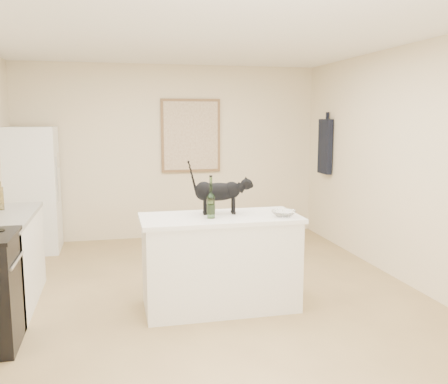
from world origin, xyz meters
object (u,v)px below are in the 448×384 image
at_px(black_cat, 218,194).
at_px(wine_bottle, 211,199).
at_px(glass_bowl, 284,214).
at_px(fridge, 32,190).

relative_size(black_cat, wine_bottle, 1.58).
bearing_deg(black_cat, wine_bottle, -113.75).
distance_m(black_cat, glass_bowl, 0.65).
distance_m(fridge, wine_bottle, 3.28).
height_order(fridge, wine_bottle, fridge).
xyz_separation_m(fridge, glass_bowl, (2.63, -2.72, 0.08)).
height_order(fridge, black_cat, fridge).
distance_m(fridge, glass_bowl, 3.78).
bearing_deg(wine_bottle, fridge, 126.53).
xyz_separation_m(fridge, black_cat, (2.06, -2.44, 0.24)).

